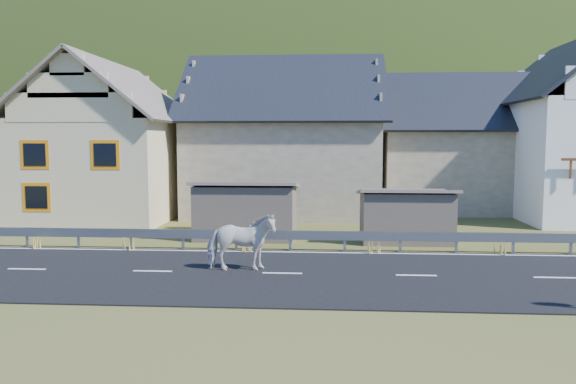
{
  "coord_description": "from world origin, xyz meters",
  "views": [
    {
      "loc": [
        1.3,
        -16.59,
        4.07
      ],
      "look_at": [
        0.04,
        2.02,
        2.32
      ],
      "focal_mm": 35.0,
      "sensor_mm": 36.0,
      "label": 1
    }
  ],
  "objects": [
    {
      "name": "house_stone_a",
      "position": [
        -1.0,
        15.0,
        4.63
      ],
      "size": [
        10.8,
        9.8,
        8.9
      ],
      "color": "#B0A68C",
      "rests_on": "ground"
    },
    {
      "name": "house_cream",
      "position": [
        -10.0,
        12.0,
        4.36
      ],
      "size": [
        7.8,
        9.8,
        8.3
      ],
      "color": "beige",
      "rests_on": "ground"
    },
    {
      "name": "lane_markings",
      "position": [
        0.0,
        0.0,
        0.04
      ],
      "size": [
        60.0,
        6.6,
        0.01
      ],
      "primitive_type": "cube",
      "color": "silver",
      "rests_on": "road"
    },
    {
      "name": "house_stone_b",
      "position": [
        9.0,
        17.0,
        4.24
      ],
      "size": [
        9.8,
        8.8,
        8.1
      ],
      "color": "#B0A68C",
      "rests_on": "ground"
    },
    {
      "name": "guardrail",
      "position": [
        -0.0,
        3.68,
        0.56
      ],
      "size": [
        28.1,
        0.09,
        0.75
      ],
      "color": "#93969B",
      "rests_on": "ground"
    },
    {
      "name": "shed_right",
      "position": [
        4.5,
        6.0,
        1.0
      ],
      "size": [
        3.8,
        2.9,
        2.2
      ],
      "primitive_type": "cube",
      "color": "#6F5F53",
      "rests_on": "ground"
    },
    {
      "name": "ground",
      "position": [
        0.0,
        0.0,
        0.0
      ],
      "size": [
        160.0,
        160.0,
        0.0
      ],
      "primitive_type": "plane",
      "color": "#414A19",
      "rests_on": "ground"
    },
    {
      "name": "mountain",
      "position": [
        5.0,
        180.0,
        -20.0
      ],
      "size": [
        440.0,
        280.0,
        260.0
      ],
      "primitive_type": "ellipsoid",
      "color": "#27380F",
      "rests_on": "ground"
    },
    {
      "name": "road",
      "position": [
        0.0,
        0.0,
        0.02
      ],
      "size": [
        60.0,
        7.0,
        0.04
      ],
      "primitive_type": "cube",
      "color": "black",
      "rests_on": "ground"
    },
    {
      "name": "conifer_patch",
      "position": [
        -55.0,
        110.0,
        6.0
      ],
      "size": [
        76.0,
        50.0,
        28.0
      ],
      "primitive_type": "ellipsoid",
      "color": "black",
      "rests_on": "ground"
    },
    {
      "name": "horse",
      "position": [
        -1.29,
        0.29,
        0.94
      ],
      "size": [
        1.23,
        2.23,
        1.79
      ],
      "primitive_type": "imported",
      "rotation": [
        0.0,
        0.0,
        1.7
      ],
      "color": "silver",
      "rests_on": "road"
    },
    {
      "name": "shed_left",
      "position": [
        -2.0,
        6.5,
        1.1
      ],
      "size": [
        4.3,
        3.3,
        2.4
      ],
      "primitive_type": "cube",
      "color": "#6F5F53",
      "rests_on": "ground"
    }
  ]
}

